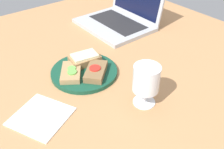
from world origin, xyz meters
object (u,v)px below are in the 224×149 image
at_px(laptop, 121,16).
at_px(napkin, 41,116).
at_px(sandwich_with_cheese, 85,59).
at_px(sandwich_with_cucumber, 71,72).
at_px(sandwich_with_tomato, 96,71).
at_px(wine_glass, 146,81).
at_px(plate, 84,72).

relative_size(laptop, napkin, 2.25).
height_order(sandwich_with_cheese, laptop, laptop).
height_order(sandwich_with_cucumber, laptop, laptop).
relative_size(sandwich_with_cheese, napkin, 0.76).
relative_size(sandwich_with_cheese, sandwich_with_tomato, 0.90).
xyz_separation_m(sandwich_with_cucumber, wine_glass, (0.24, 0.11, 0.06)).
distance_m(plate, laptop, 0.42).
relative_size(sandwich_with_cheese, sandwich_with_cucumber, 0.87).
bearing_deg(napkin, laptop, 119.80).
bearing_deg(wine_glass, plate, -165.91).
relative_size(sandwich_with_cucumber, wine_glass, 0.98).
bearing_deg(sandwich_with_cucumber, plate, 83.22).
height_order(plate, wine_glass, wine_glass).
bearing_deg(plate, sandwich_with_tomato, 22.67).
relative_size(plate, sandwich_with_cucumber, 1.80).
xyz_separation_m(sandwich_with_cheese, sandwich_with_tomato, (0.08, -0.01, -0.00)).
bearing_deg(napkin, sandwich_with_cucumber, 122.38).
bearing_deg(wine_glass, sandwich_with_tomato, -168.02).
xyz_separation_m(plate, sandwich_with_tomato, (0.04, 0.02, 0.02)).
xyz_separation_m(sandwich_with_cucumber, napkin, (0.10, -0.16, -0.02)).
xyz_separation_m(sandwich_with_cheese, napkin, (0.14, -0.24, -0.03)).
distance_m(plate, sandwich_with_cheese, 0.05).
height_order(sandwich_with_cucumber, napkin, sandwich_with_cucumber).
bearing_deg(sandwich_with_tomato, napkin, -76.97).
distance_m(sandwich_with_cheese, laptop, 0.38).
bearing_deg(sandwich_with_tomato, sandwich_with_cheese, 172.67).
height_order(sandwich_with_cucumber, sandwich_with_tomato, sandwich_with_tomato).
bearing_deg(plate, laptop, 122.52).
bearing_deg(sandwich_with_cucumber, wine_glass, 23.91).
relative_size(sandwich_with_cucumber, napkin, 0.87).
bearing_deg(laptop, plate, -57.48).
relative_size(sandwich_with_cucumber, sandwich_with_tomato, 1.03).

